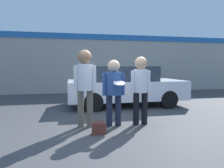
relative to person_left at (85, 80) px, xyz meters
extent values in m
plane|color=#3F3F42|center=(0.67, -0.27, -1.12)|extent=(56.00, 56.00, 0.00)
cube|color=#B2A89E|center=(0.67, 6.42, 0.50)|extent=(24.00, 0.18, 3.23)
cube|color=#2666B2|center=(0.67, 6.31, 1.97)|extent=(24.00, 0.04, 0.30)
cylinder|color=#665B4C|center=(-0.11, 0.00, -0.68)|extent=(0.15, 0.15, 0.88)
cylinder|color=#665B4C|center=(0.11, 0.00, -0.68)|extent=(0.15, 0.15, 0.88)
cylinder|color=silver|center=(0.00, 0.00, 0.08)|extent=(0.36, 0.36, 0.63)
cylinder|color=silver|center=(-0.22, 0.00, 0.06)|extent=(0.09, 0.09, 0.61)
cylinder|color=silver|center=(0.22, 0.00, 0.06)|extent=(0.09, 0.09, 0.61)
sphere|color=#8C664C|center=(0.00, 0.00, 0.56)|extent=(0.33, 0.33, 0.33)
cylinder|color=#1E2338|center=(0.57, -0.09, -0.73)|extent=(0.15, 0.15, 0.77)
cylinder|color=#1E2338|center=(0.79, -0.09, -0.73)|extent=(0.15, 0.15, 0.77)
cylinder|color=#2D4C8C|center=(0.68, -0.09, -0.08)|extent=(0.38, 0.38, 0.55)
cylinder|color=#2D4C8C|center=(0.45, -0.09, -0.10)|extent=(0.09, 0.09, 0.53)
cylinder|color=#2D4C8C|center=(0.91, -0.09, -0.10)|extent=(0.09, 0.09, 0.53)
sphere|color=#DBB28E|center=(0.68, -0.09, 0.34)|extent=(0.29, 0.29, 0.29)
cylinder|color=silver|center=(0.75, -0.36, -0.05)|extent=(0.27, 0.26, 0.10)
cylinder|color=black|center=(1.25, -0.10, -0.71)|extent=(0.15, 0.15, 0.81)
cylinder|color=black|center=(1.47, -0.10, -0.71)|extent=(0.15, 0.15, 0.81)
cylinder|color=silver|center=(1.36, -0.10, -0.02)|extent=(0.33, 0.33, 0.57)
cylinder|color=silver|center=(1.15, -0.10, -0.04)|extent=(0.09, 0.09, 0.56)
cylinder|color=silver|center=(1.57, -0.10, -0.04)|extent=(0.09, 0.09, 0.56)
sphere|color=tan|center=(1.36, -0.10, 0.42)|extent=(0.30, 0.30, 0.30)
cube|color=silver|center=(1.68, 2.44, -0.52)|extent=(4.23, 1.93, 0.67)
cube|color=#28333D|center=(1.60, 2.44, 0.08)|extent=(2.20, 1.66, 0.52)
cylinder|color=black|center=(3.00, 3.31, -0.81)|extent=(0.62, 0.22, 0.62)
cylinder|color=black|center=(3.00, 1.58, -0.81)|extent=(0.62, 0.22, 0.62)
cylinder|color=black|center=(0.37, 3.31, -0.81)|extent=(0.62, 0.22, 0.62)
cylinder|color=black|center=(0.37, 1.58, -0.81)|extent=(0.62, 0.22, 0.62)
sphere|color=#285B2D|center=(3.92, 5.58, -0.47)|extent=(1.29, 1.29, 1.29)
cube|color=brown|center=(0.24, -0.61, -1.00)|extent=(0.30, 0.14, 0.24)
torus|color=brown|center=(0.24, -0.61, -0.85)|extent=(0.23, 0.23, 0.02)
camera|label=1|loc=(-0.33, -4.76, 0.32)|focal=32.00mm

